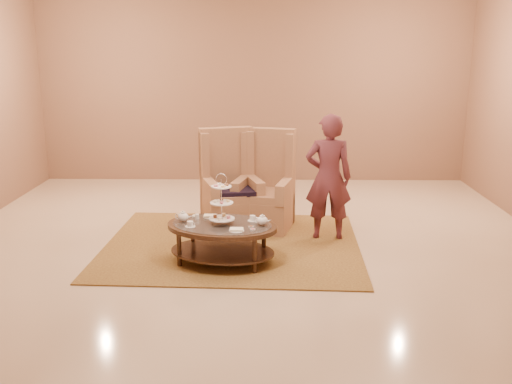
{
  "coord_description": "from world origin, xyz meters",
  "views": [
    {
      "loc": [
        0.21,
        -6.77,
        2.55
      ],
      "look_at": [
        0.1,
        0.2,
        0.74
      ],
      "focal_mm": 40.0,
      "sensor_mm": 36.0,
      "label": 1
    }
  ],
  "objects_px": {
    "armchair_right": "(266,195)",
    "person": "(328,177)",
    "armchair_left": "(230,195)",
    "tea_table": "(222,231)"
  },
  "relations": [
    {
      "from": "tea_table",
      "to": "armchair_left",
      "type": "relative_size",
      "value": 1.06
    },
    {
      "from": "armchair_right",
      "to": "person",
      "type": "height_order",
      "value": "person"
    },
    {
      "from": "tea_table",
      "to": "armchair_right",
      "type": "relative_size",
      "value": 1.07
    },
    {
      "from": "tea_table",
      "to": "person",
      "type": "xyz_separation_m",
      "value": [
        1.35,
        0.93,
        0.44
      ]
    },
    {
      "from": "armchair_left",
      "to": "armchair_right",
      "type": "bearing_deg",
      "value": -13.93
    },
    {
      "from": "armchair_right",
      "to": "person",
      "type": "distance_m",
      "value": 1.04
    },
    {
      "from": "tea_table",
      "to": "armchair_right",
      "type": "distance_m",
      "value": 1.53
    },
    {
      "from": "tea_table",
      "to": "armchair_left",
      "type": "height_order",
      "value": "armchair_left"
    },
    {
      "from": "armchair_left",
      "to": "armchair_right",
      "type": "relative_size",
      "value": 1.01
    },
    {
      "from": "armchair_left",
      "to": "tea_table",
      "type": "bearing_deg",
      "value": -107.7
    }
  ]
}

